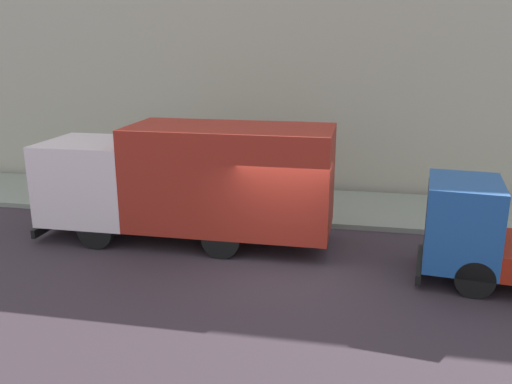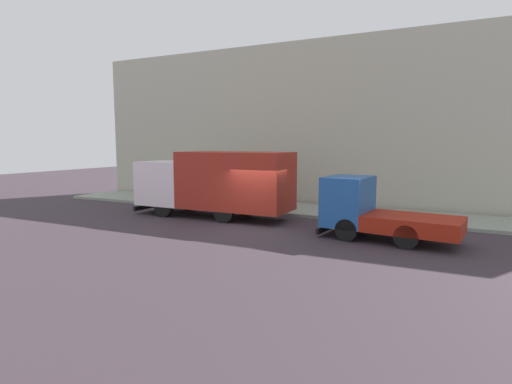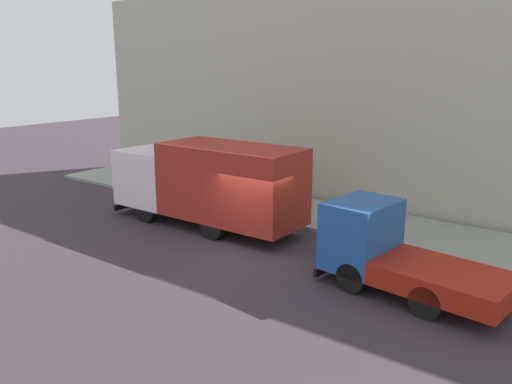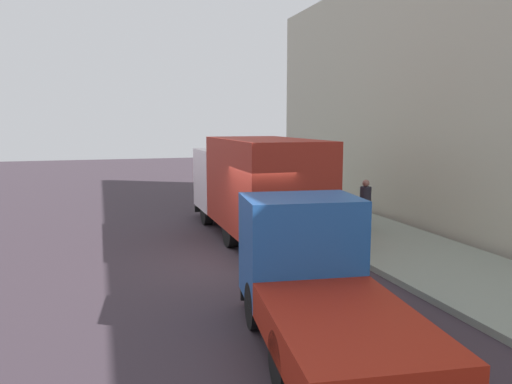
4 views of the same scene
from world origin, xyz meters
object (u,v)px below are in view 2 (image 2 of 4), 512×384
Objects in this scene: large_utility_truck at (215,182)px; small_flatbed_truck at (372,211)px; traffic_cone_orange at (170,196)px; pedestrian_walking at (260,189)px.

small_flatbed_truck is at bearing -99.55° from large_utility_truck.
pedestrian_walking is at bearing -77.66° from traffic_cone_orange.
pedestrian_walking is 5.61m from traffic_cone_orange.
small_flatbed_truck is at bearing -106.91° from traffic_cone_orange.
small_flatbed_truck reaches higher than traffic_cone_orange.
small_flatbed_truck is 3.17× the size of pedestrian_walking.
large_utility_truck is 4.85× the size of pedestrian_walking.
large_utility_truck is 1.53× the size of small_flatbed_truck.
large_utility_truck is 8.03m from small_flatbed_truck.
traffic_cone_orange is at bearing 79.84° from small_flatbed_truck.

